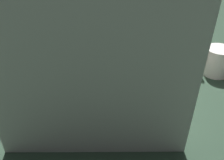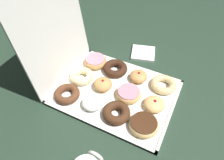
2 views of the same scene
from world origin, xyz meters
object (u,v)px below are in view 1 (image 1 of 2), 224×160
jelly_filled_donut_5 (62,67)px  pink_frosted_donut_11 (47,116)px  cruller_donut_2 (65,51)px  pink_frosted_donut_4 (100,68)px  chocolate_cake_ring_donut_3 (136,69)px  chocolate_cake_ring_donut_9 (145,118)px  cruller_donut_10 (96,117)px  chocolate_frosted_donut_0 (134,52)px  jelly_filled_donut_1 (102,51)px  powdered_filled_donut_6 (139,88)px  donut_box (99,85)px  jelly_filled_donut_7 (99,89)px  chocolate_cake_ring_donut_8 (55,90)px  coffee_mug (216,61)px

jelly_filled_donut_5 → pink_frosted_donut_11: jelly_filled_donut_5 is taller
jelly_filled_donut_5 → pink_frosted_donut_11: size_ratio=0.72×
cruller_donut_2 → pink_frosted_donut_4: pink_frosted_donut_4 is taller
chocolate_cake_ring_donut_3 → chocolate_cake_ring_donut_9: size_ratio=1.01×
cruller_donut_2 → cruller_donut_10: 0.39m
chocolate_frosted_donut_0 → pink_frosted_donut_11: pink_frosted_donut_11 is taller
jelly_filled_donut_5 → chocolate_frosted_donut_0: bearing=-153.9°
jelly_filled_donut_1 → pink_frosted_donut_4: size_ratio=0.80×
powdered_filled_donut_6 → cruller_donut_2: bearing=-45.1°
chocolate_frosted_donut_0 → chocolate_cake_ring_donut_9: (-0.00, 0.36, -0.00)m
donut_box → cruller_donut_2: size_ratio=4.44×
jelly_filled_donut_1 → jelly_filled_donut_7: bearing=90.0°
donut_box → pink_frosted_donut_11: pink_frosted_donut_11 is taller
cruller_donut_2 → chocolate_cake_ring_donut_8: (-0.00, 0.25, 0.00)m
donut_box → jelly_filled_donut_5: (0.12, -0.06, 0.03)m
chocolate_frosted_donut_0 → powdered_filled_donut_6: bearing=89.5°
chocolate_cake_ring_donut_3 → pink_frosted_donut_4: same height
cruller_donut_2 → pink_frosted_donut_4: bearing=136.0°
chocolate_frosted_donut_0 → coffee_mug: 0.28m
chocolate_cake_ring_donut_8 → cruller_donut_2: bearing=-89.2°
pink_frosted_donut_4 → jelly_filled_donut_7: (-0.00, 0.13, 0.00)m
pink_frosted_donut_4 → coffee_mug: size_ratio=1.05×
chocolate_cake_ring_donut_8 → chocolate_cake_ring_donut_9: bearing=153.6°
chocolate_cake_ring_donut_3 → jelly_filled_donut_7: (0.11, 0.12, 0.00)m
jelly_filled_donut_1 → coffee_mug: size_ratio=0.84×
jelly_filled_donut_7 → chocolate_cake_ring_donut_9: (-0.12, 0.12, -0.01)m
jelly_filled_donut_1 → pink_frosted_donut_4: 0.12m
jelly_filled_donut_7 → chocolate_cake_ring_donut_9: jelly_filled_donut_7 is taller
powdered_filled_donut_6 → chocolate_cake_ring_donut_9: powdered_filled_donut_6 is taller
chocolate_cake_ring_donut_8 → chocolate_cake_ring_donut_9: chocolate_cake_ring_donut_8 is taller
jelly_filled_donut_1 → chocolate_cake_ring_donut_3: bearing=131.5°
jelly_filled_donut_7 → pink_frosted_donut_11: jelly_filled_donut_7 is taller
jelly_filled_donut_1 → chocolate_cake_ring_donut_8: 0.28m
chocolate_frosted_donut_0 → pink_frosted_donut_4: (0.12, 0.12, 0.00)m
pink_frosted_donut_4 → powdered_filled_donut_6: bearing=133.8°
donut_box → coffee_mug: bearing=-168.5°
powdered_filled_donut_6 → chocolate_frosted_donut_0: bearing=-90.5°
chocolate_frosted_donut_0 → jelly_filled_donut_1: jelly_filled_donut_1 is taller
jelly_filled_donut_1 → pink_frosted_donut_11: bearing=70.6°
cruller_donut_10 → pink_frosted_donut_11: 0.12m
jelly_filled_donut_1 → cruller_donut_10: jelly_filled_donut_1 is taller
pink_frosted_donut_4 → jelly_filled_donut_5: jelly_filled_donut_5 is taller
chocolate_cake_ring_donut_8 → cruller_donut_10: cruller_donut_10 is taller
cruller_donut_10 → chocolate_cake_ring_donut_8: bearing=-44.5°
pink_frosted_donut_4 → pink_frosted_donut_11: (0.12, 0.24, 0.00)m
pink_frosted_donut_4 → chocolate_frosted_donut_0: bearing=-134.8°
chocolate_cake_ring_donut_3 → chocolate_cake_ring_donut_8: chocolate_cake_ring_donut_3 is taller
donut_box → cruller_donut_2: (0.12, -0.18, 0.02)m
chocolate_cake_ring_donut_3 → donut_box: bearing=26.1°
jelly_filled_donut_1 → donut_box: bearing=88.4°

